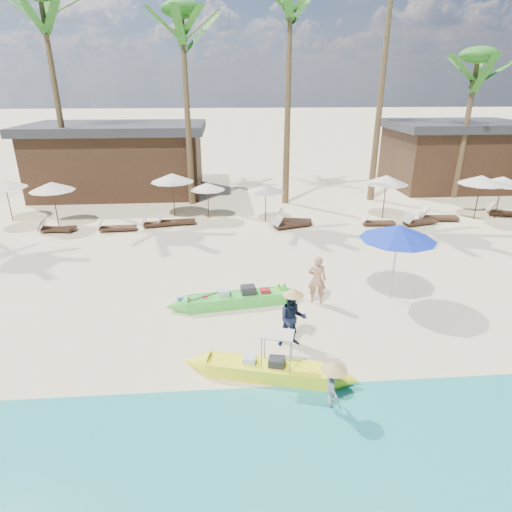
{
  "coord_description": "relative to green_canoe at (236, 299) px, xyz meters",
  "views": [
    {
      "loc": [
        -1.53,
        -10.56,
        6.6
      ],
      "look_at": [
        -0.54,
        2.0,
        1.5
      ],
      "focal_mm": 30.0,
      "sensor_mm": 36.0,
      "label": 1
    }
  ],
  "objects": [
    {
      "name": "lounger_7_right",
      "position": [
        9.37,
        7.63,
        -0.01
      ],
      "size": [
        1.88,
        1.02,
        0.61
      ],
      "rotation": [
        0.0,
        0.0,
        0.27
      ],
      "color": "#3C2418",
      "rests_on": "ground"
    },
    {
      "name": "lounger_4_right",
      "position": [
        -3.59,
        8.41,
        -0.01
      ],
      "size": [
        1.85,
        0.89,
        0.6
      ],
      "rotation": [
        0.0,
        0.0,
        0.21
      ],
      "color": "#3C2418",
      "rests_on": "ground"
    },
    {
      "name": "resort_parasol_8",
      "position": [
        12.75,
        8.42,
        1.85
      ],
      "size": [
        2.22,
        2.22,
        2.29
      ],
      "color": "#3C2418",
      "rests_on": "ground"
    },
    {
      "name": "ground",
      "position": [
        1.21,
        -1.55,
        -0.21
      ],
      "size": [
        240.0,
        240.0,
        0.0
      ],
      "primitive_type": "plane",
      "color": "beige",
      "rests_on": "ground"
    },
    {
      "name": "yellow_canoe",
      "position": [
        0.65,
        -3.68,
        -0.01
      ],
      "size": [
        4.71,
        1.54,
        1.24
      ],
      "rotation": [
        0.0,
        0.0,
        -0.26
      ],
      "color": "#FFFC20",
      "rests_on": "ground"
    },
    {
      "name": "lounger_6_left",
      "position": [
        2.89,
        7.7,
        0.0
      ],
      "size": [
        1.97,
        1.14,
        0.64
      ],
      "rotation": [
        0.0,
        0.0,
        0.32
      ],
      "color": "#3C2418",
      "rests_on": "ground"
    },
    {
      "name": "lounger_7_left",
      "position": [
        7.26,
        7.72,
        -0.02
      ],
      "size": [
        1.71,
        0.65,
        0.57
      ],
      "rotation": [
        0.0,
        0.0,
        -0.08
      ],
      "color": "#3C2418",
      "rests_on": "ground"
    },
    {
      "name": "lounger_3_right",
      "position": [
        -8.43,
        7.99,
        -0.02
      ],
      "size": [
        1.77,
        0.85,
        0.58
      ],
      "rotation": [
        0.0,
        0.0,
        -0.2
      ],
      "color": "#3C2418",
      "rests_on": "ground"
    },
    {
      "name": "blue_umbrella",
      "position": [
        5.08,
        0.08,
        2.09
      ],
      "size": [
        2.37,
        2.37,
        2.55
      ],
      "color": "#99999E",
      "rests_on": "ground"
    },
    {
      "name": "lounger_9_left",
      "position": [
        14.63,
        8.88,
        -0.0
      ],
      "size": [
        1.95,
        1.16,
        0.63
      ],
      "rotation": [
        0.0,
        0.0,
        -0.34
      ],
      "color": "#3C2418",
      "rests_on": "ground"
    },
    {
      "name": "vendor_yellow",
      "position": [
        1.89,
        -4.89,
        0.43
      ],
      "size": [
        0.36,
        0.61,
        0.92
      ],
      "primitive_type": "imported",
      "rotation": [
        0.0,
        0.0,
        1.61
      ],
      "color": "gray",
      "rests_on": "ground"
    },
    {
      "name": "green_canoe",
      "position": [
        0.0,
        0.0,
        0.0
      ],
      "size": [
        4.98,
        1.07,
        0.63
      ],
      "rotation": [
        0.0,
        0.0,
        0.14
      ],
      "color": "green",
      "rests_on": "ground"
    },
    {
      "name": "vendor_green",
      "position": [
        1.42,
        -2.34,
        0.57
      ],
      "size": [
        0.77,
        0.6,
        1.57
      ],
      "primitive_type": "imported",
      "rotation": [
        0.0,
        0.0,
        0.01
      ],
      "color": "#131A34",
      "rests_on": "ground"
    },
    {
      "name": "wet_sand_strip",
      "position": [
        1.21,
        -6.55,
        -0.21
      ],
      "size": [
        240.0,
        4.5,
        0.01
      ],
      "primitive_type": "cube",
      "color": "tan",
      "rests_on": "ground"
    },
    {
      "name": "resort_parasol_5",
      "position": [
        -1.11,
        9.69,
        1.47
      ],
      "size": [
        1.82,
        1.82,
        1.87
      ],
      "color": "#3C2418",
      "rests_on": "ground"
    },
    {
      "name": "lounger_6_right",
      "position": [
        3.07,
        8.38,
        -0.0
      ],
      "size": [
        1.96,
        0.93,
        0.64
      ],
      "rotation": [
        0.0,
        0.0,
        -0.2
      ],
      "color": "#3C2418",
      "rests_on": "ground"
    },
    {
      "name": "resort_parasol_7",
      "position": [
        8.01,
        8.92,
        1.83
      ],
      "size": [
        2.2,
        2.2,
        2.27
      ],
      "color": "#3C2418",
      "rests_on": "ground"
    },
    {
      "name": "resort_parasol_4",
      "position": [
        -2.92,
        10.12,
        1.86
      ],
      "size": [
        2.23,
        2.23,
        2.3
      ],
      "color": "#3C2418",
      "rests_on": "ground"
    },
    {
      "name": "palm_6",
      "position": [
        14.05,
        12.97,
        6.84
      ],
      "size": [
        2.08,
        2.08,
        8.51
      ],
      "color": "brown",
      "rests_on": "ground"
    },
    {
      "name": "lounger_5_left",
      "position": [
        -2.77,
        8.63,
        -0.0
      ],
      "size": [
        1.87,
        0.67,
        0.63
      ],
      "rotation": [
        0.0,
        0.0,
        0.06
      ],
      "color": "#3C2418",
      "rests_on": "ground"
    },
    {
      "name": "pavilion_east",
      "position": [
        15.21,
        15.95,
        1.98
      ],
      "size": [
        8.8,
        6.6,
        4.3
      ],
      "color": "#3C2418",
      "rests_on": "ground"
    },
    {
      "name": "palm_3",
      "position": [
        -2.15,
        12.72,
        8.36
      ],
      "size": [
        2.08,
        2.08,
        10.52
      ],
      "color": "brown",
      "rests_on": "ground"
    },
    {
      "name": "palm_2",
      "position": [
        -9.23,
        13.53,
        8.97
      ],
      "size": [
        2.08,
        2.08,
        11.33
      ],
      "color": "brown",
      "rests_on": "ground"
    },
    {
      "name": "resort_parasol_3",
      "position": [
        -8.55,
        8.95,
        1.77
      ],
      "size": [
        2.13,
        2.13,
        2.2
      ],
      "color": "#3C2418",
      "rests_on": "ground"
    },
    {
      "name": "palm_4",
      "position": [
        3.36,
        12.46,
        9.24
      ],
      "size": [
        2.08,
        2.08,
        11.7
      ],
      "color": "brown",
      "rests_on": "ground"
    },
    {
      "name": "resort_parasol_6",
      "position": [
        1.82,
        8.86,
        1.52
      ],
      "size": [
        1.87,
        1.87,
        1.92
      ],
      "color": "#3C2418",
      "rests_on": "ground"
    },
    {
      "name": "resort_parasol_9",
      "position": [
        13.9,
        8.42,
        1.78
      ],
      "size": [
        2.15,
        2.15,
        2.21
      ],
      "color": "#3C2418",
      "rests_on": "ground"
    },
    {
      "name": "lounger_8_left",
      "position": [
        10.62,
        8.27,
        0.01
      ],
      "size": [
        2.03,
        0.81,
        0.67
      ],
      "rotation": [
        0.0,
        0.0,
        -0.1
      ],
      "color": "#3C2418",
      "rests_on": "ground"
    },
    {
      "name": "lounger_4_left",
      "position": [
        -5.54,
        7.86,
        -0.01
      ],
      "size": [
        1.82,
        0.66,
        0.61
      ],
      "rotation": [
        0.0,
        0.0,
        0.06
      ],
      "color": "#3C2418",
      "rests_on": "ground"
    },
    {
      "name": "resort_parasol_2",
      "position": [
        -11.21,
        9.98,
        1.71
      ],
      "size": [
        2.08,
        2.08,
        2.14
      ],
      "color": "#3C2418",
      "rests_on": "ground"
    },
    {
      "name": "lounger_3_left",
      "position": [
        -8.32,
        7.96,
        -0.03
      ],
      "size": [
        1.67,
        0.7,
        0.55
      ],
      "rotation": [
        0.0,
        0.0,
        0.13
      ],
      "color": "#3C2418",
      "rests_on": "ground"
    },
    {
      "name": "tourist",
      "position": [
        2.59,
        0.02,
        0.59
      ],
      "size": [
        0.67,
        0.52,
        1.61
      ],
      "primitive_type": "imported",
      "rotation": [
        0.0,
        0.0,
        2.88
      ],
      "color": "tan",
      "rests_on": "ground"
    },
    {
      "name": "pavilion_west",
      "position": [
        -6.79,
        15.95,
        1.98
      ],
      "size": [
        10.8,
        6.6,
        4.3
      ],
      "color": "#3C2418",
      "rests_on": "ground"
    }
  ]
}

